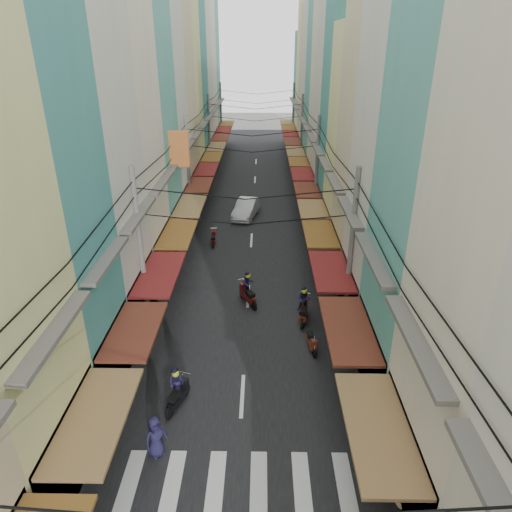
# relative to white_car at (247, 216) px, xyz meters

# --- Properties ---
(ground) EXTENTS (160.00, 160.00, 0.00)m
(ground) POSITION_rel_white_car_xyz_m (0.52, -19.01, 0.00)
(ground) COLOR slate
(ground) RESTS_ON ground
(road) EXTENTS (10.00, 80.00, 0.02)m
(road) POSITION_rel_white_car_xyz_m (0.52, 0.99, 0.01)
(road) COLOR black
(road) RESTS_ON ground
(sidewalk_left) EXTENTS (3.00, 80.00, 0.06)m
(sidewalk_left) POSITION_rel_white_car_xyz_m (-5.98, 0.99, 0.03)
(sidewalk_left) COLOR slate
(sidewalk_left) RESTS_ON ground
(sidewalk_right) EXTENTS (3.00, 80.00, 0.06)m
(sidewalk_right) POSITION_rel_white_car_xyz_m (7.02, 0.99, 0.03)
(sidewalk_right) COLOR slate
(sidewalk_right) RESTS_ON ground
(crosswalk) EXTENTS (7.55, 2.40, 0.01)m
(crosswalk) POSITION_rel_white_car_xyz_m (0.52, -25.01, 0.03)
(crosswalk) COLOR silver
(crosswalk) RESTS_ON ground
(building_row_left) EXTENTS (7.80, 67.67, 23.70)m
(building_row_left) POSITION_rel_white_car_xyz_m (-7.40, -2.45, 9.78)
(building_row_left) COLOR beige
(building_row_left) RESTS_ON ground
(building_row_right) EXTENTS (7.80, 68.98, 22.59)m
(building_row_right) POSITION_rel_white_car_xyz_m (8.43, -2.57, 9.41)
(building_row_right) COLOR teal
(building_row_right) RESTS_ON ground
(utility_poles) EXTENTS (10.20, 66.13, 8.20)m
(utility_poles) POSITION_rel_white_car_xyz_m (0.52, -4.00, 6.59)
(utility_poles) COLOR slate
(utility_poles) RESTS_ON ground
(white_car) EXTENTS (5.34, 3.00, 1.78)m
(white_car) POSITION_rel_white_car_xyz_m (0.00, 0.00, 0.00)
(white_car) COLOR silver
(white_car) RESTS_ON ground
(bicycle) EXTENTS (1.64, 0.97, 1.06)m
(bicycle) POSITION_rel_white_car_xyz_m (6.83, -21.20, 0.00)
(bicycle) COLOR black
(bicycle) RESTS_ON ground
(moving_scooters) EXTENTS (6.04, 17.59, 1.97)m
(moving_scooters) POSITION_rel_white_car_xyz_m (0.84, -15.85, 0.56)
(moving_scooters) COLOR black
(moving_scooters) RESTS_ON ground
(parked_scooters) EXTENTS (12.94, 12.27, 0.98)m
(parked_scooters) POSITION_rel_white_car_xyz_m (3.54, -22.63, 0.46)
(parked_scooters) COLOR black
(parked_scooters) RESTS_ON ground
(pedestrians) EXTENTS (12.57, 18.45, 2.25)m
(pedestrians) POSITION_rel_white_car_xyz_m (-3.34, -15.21, 1.05)
(pedestrians) COLOR #261E28
(pedestrians) RESTS_ON ground
(market_umbrella) EXTENTS (2.54, 2.54, 2.68)m
(market_umbrella) POSITION_rel_white_car_xyz_m (7.37, -21.48, 2.36)
(market_umbrella) COLOR #B2B2B7
(market_umbrella) RESTS_ON ground
(traffic_sign) EXTENTS (0.10, 0.61, 2.80)m
(traffic_sign) POSITION_rel_white_car_xyz_m (6.23, -21.42, 2.03)
(traffic_sign) COLOR slate
(traffic_sign) RESTS_ON ground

